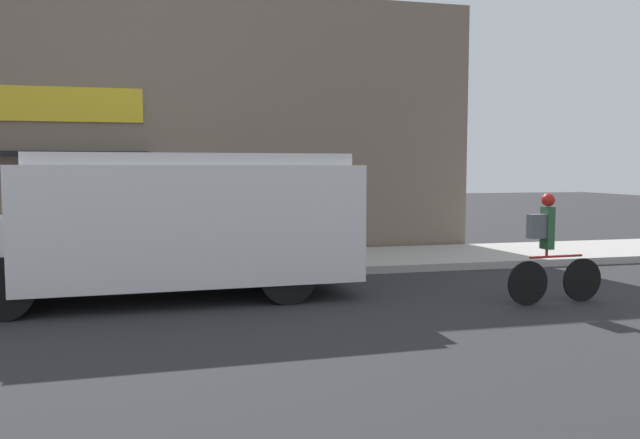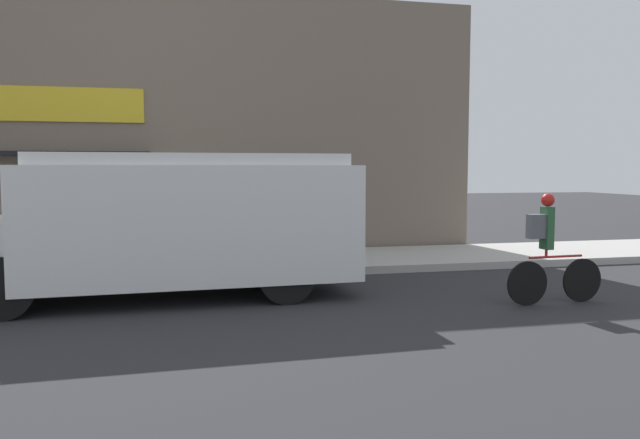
{
  "view_description": "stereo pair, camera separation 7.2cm",
  "coord_description": "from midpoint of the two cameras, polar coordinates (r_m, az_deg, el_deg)",
  "views": [
    {
      "loc": [
        0.99,
        -11.38,
        2.06
      ],
      "look_at": [
        3.64,
        -0.2,
        1.1
      ],
      "focal_mm": 35.0,
      "sensor_mm": 36.0,
      "label": 1
    },
    {
      "loc": [
        1.06,
        -11.39,
        2.06
      ],
      "look_at": [
        3.64,
        -0.2,
        1.1
      ],
      "focal_mm": 35.0,
      "sensor_mm": 36.0,
      "label": 2
    }
  ],
  "objects": [
    {
      "name": "trash_bin",
      "position": [
        13.67,
        -11.14,
        -1.24
      ],
      "size": [
        0.6,
        0.6,
        0.99
      ],
      "color": "#2D5138",
      "rests_on": "sidewalk"
    },
    {
      "name": "ground_plane",
      "position": [
        11.61,
        -18.27,
        -5.68
      ],
      "size": [
        70.0,
        70.0,
        0.0
      ],
      "primitive_type": "plane",
      "color": "#2B2B2D"
    },
    {
      "name": "cyclist",
      "position": [
        9.99,
        20.06,
        -2.77
      ],
      "size": [
        1.64,
        0.21,
        1.68
      ],
      "rotation": [
        0.0,
        0.0,
        0.06
      ],
      "color": "black",
      "rests_on": "ground_plane"
    },
    {
      "name": "school_bus",
      "position": [
        10.16,
        -13.73,
        -0.22
      ],
      "size": [
        6.43,
        2.84,
        2.27
      ],
      "rotation": [
        0.0,
        0.0,
        0.04
      ],
      "color": "white",
      "rests_on": "ground_plane"
    },
    {
      "name": "storefront",
      "position": [
        14.44,
        -17.73,
        8.26
      ],
      "size": [
        16.25,
        0.73,
        6.0
      ],
      "color": "#756656",
      "rests_on": "ground_plane"
    },
    {
      "name": "sidewalk",
      "position": [
        12.99,
        -17.75,
        -4.23
      ],
      "size": [
        28.0,
        2.83,
        0.15
      ],
      "color": "#ADAAA3",
      "rests_on": "ground_plane"
    }
  ]
}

